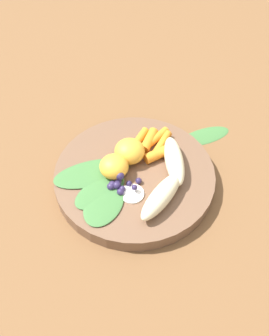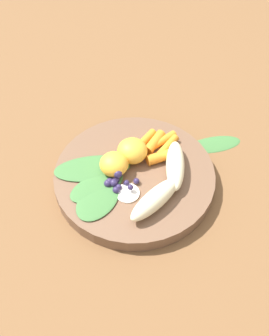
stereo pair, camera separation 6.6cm
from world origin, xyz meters
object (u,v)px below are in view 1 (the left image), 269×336
at_px(banana_peeled_right, 162,196).
at_px(banana_peeled_left, 174,160).
at_px(bowl, 135,176).
at_px(orange_segment_near, 114,166).
at_px(kale_leaf_stray, 205,135).

bearing_deg(banana_peeled_right, banana_peeled_left, 16.32).
height_order(bowl, banana_peeled_right, banana_peeled_right).
height_order(bowl, orange_segment_near, orange_segment_near).
bearing_deg(bowl, banana_peeled_right, 108.21).
bearing_deg(kale_leaf_stray, banana_peeled_right, -140.90).
bearing_deg(banana_peeled_left, orange_segment_near, 93.95).
distance_m(bowl, orange_segment_near, 0.05).
xyz_separation_m(banana_peeled_right, kale_leaf_stray, (-0.14, -0.15, -0.04)).
distance_m(banana_peeled_right, kale_leaf_stray, 0.21).
xyz_separation_m(banana_peeled_left, orange_segment_near, (0.11, -0.01, 0.00)).
distance_m(banana_peeled_left, kale_leaf_stray, 0.13).
distance_m(bowl, banana_peeled_left, 0.08).
distance_m(banana_peeled_left, orange_segment_near, 0.11).
bearing_deg(banana_peeled_left, kale_leaf_stray, -39.92).
relative_size(bowl, orange_segment_near, 5.64).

